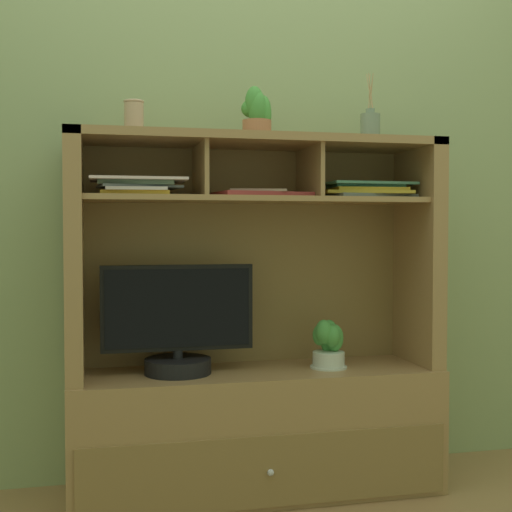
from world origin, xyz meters
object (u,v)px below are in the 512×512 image
object	(u,v)px
magazine_stack_centre	(138,186)
magazine_stack_left	(367,191)
media_console	(255,381)
tv_monitor	(178,329)
magazine_stack_right	(259,194)
diffuser_bottle	(370,126)
potted_orchid	(329,345)
potted_succulent	(257,114)
ceramic_vase	(134,117)

from	to	relation	value
magazine_stack_centre	magazine_stack_left	bearing A→B (deg)	3.87
media_console	tv_monitor	world-z (taller)	media_console
magazine_stack_left	tv_monitor	bearing A→B (deg)	-178.73
tv_monitor	magazine_stack_right	world-z (taller)	magazine_stack_right
magazine_stack_left	magazine_stack_centre	bearing A→B (deg)	-176.13
magazine_stack_centre	diffuser_bottle	xyz separation A→B (m)	(0.89, 0.04, 0.24)
magazine_stack_left	magazine_stack_right	bearing A→B (deg)	-178.68
media_console	magazine_stack_centre	bearing A→B (deg)	-172.00
potted_orchid	potted_succulent	world-z (taller)	potted_succulent
tv_monitor	ceramic_vase	bearing A→B (deg)	176.92
media_console	ceramic_vase	size ratio (longest dim) A/B	11.67
potted_orchid	magazine_stack_right	size ratio (longest dim) A/B	0.50
magazine_stack_centre	ceramic_vase	world-z (taller)	ceramic_vase
diffuser_bottle	magazine_stack_left	bearing A→B (deg)	103.66
ceramic_vase	media_console	bearing A→B (deg)	1.31
media_console	potted_orchid	distance (m)	0.31
magazine_stack_left	potted_succulent	distance (m)	0.52
diffuser_bottle	tv_monitor	bearing A→B (deg)	179.70
media_console	diffuser_bottle	size ratio (longest dim) A/B	5.42
magazine_stack_left	potted_succulent	size ratio (longest dim) A/B	1.99
magazine_stack_centre	ceramic_vase	xyz separation A→B (m)	(-0.01, 0.05, 0.25)
magazine_stack_left	ceramic_vase	distance (m)	0.93
diffuser_bottle	potted_succulent	size ratio (longest dim) A/B	1.38
media_console	ceramic_vase	distance (m)	1.07
potted_orchid	magazine_stack_right	bearing A→B (deg)	174.09
potted_orchid	diffuser_bottle	world-z (taller)	diffuser_bottle
tv_monitor	magazine_stack_left	size ratio (longest dim) A/B	1.51
media_console	potted_succulent	world-z (taller)	potted_succulent
media_console	potted_succulent	bearing A→B (deg)	-87.91
media_console	potted_orchid	size ratio (longest dim) A/B	7.38
potted_orchid	diffuser_bottle	bearing A→B (deg)	5.86
media_console	tv_monitor	xyz separation A→B (m)	(-0.30, -0.02, 0.21)
tv_monitor	magazine_stack_right	distance (m)	0.58
tv_monitor	magazine_stack_centre	xyz separation A→B (m)	(-0.14, -0.04, 0.52)
potted_orchid	magazine_stack_centre	xyz separation A→B (m)	(-0.72, -0.02, 0.59)
tv_monitor	ceramic_vase	world-z (taller)	ceramic_vase
media_console	ceramic_vase	world-z (taller)	ceramic_vase
tv_monitor	magazine_stack_left	bearing A→B (deg)	1.27
potted_succulent	ceramic_vase	size ratio (longest dim) A/B	1.56
media_console	magazine_stack_right	size ratio (longest dim) A/B	3.72
media_console	magazine_stack_centre	size ratio (longest dim) A/B	4.12
magazine_stack_centre	magazine_stack_right	world-z (taller)	magazine_stack_centre
media_console	tv_monitor	size ratio (longest dim) A/B	2.49
magazine_stack_right	potted_succulent	distance (m)	0.29
tv_monitor	ceramic_vase	xyz separation A→B (m)	(-0.15, 0.01, 0.77)
tv_monitor	potted_orchid	distance (m)	0.58
potted_orchid	ceramic_vase	xyz separation A→B (m)	(-0.73, 0.03, 0.84)
magazine_stack_right	tv_monitor	bearing A→B (deg)	-178.81
magazine_stack_centre	potted_succulent	xyz separation A→B (m)	(0.44, 0.04, 0.27)
potted_orchid	magazine_stack_left	xyz separation A→B (m)	(0.17, 0.04, 0.59)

